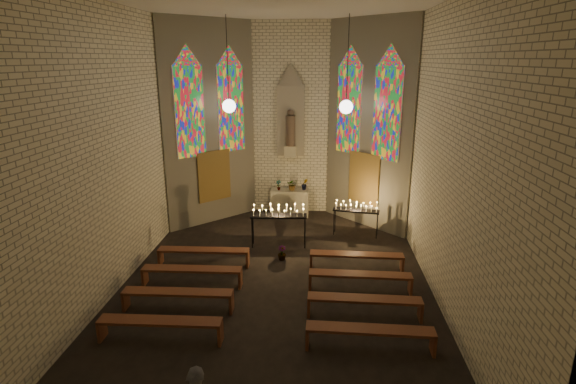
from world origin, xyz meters
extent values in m
plane|color=black|center=(0.00, 0.00, 0.00)|extent=(12.00, 12.00, 0.00)
cube|color=beige|center=(0.00, 6.00, 3.50)|extent=(8.00, 0.02, 7.00)
cube|color=beige|center=(0.00, -6.00, 3.50)|extent=(8.00, 0.02, 7.00)
cube|color=beige|center=(-4.00, 0.00, 3.50)|extent=(0.02, 12.00, 7.00)
cube|color=beige|center=(4.00, 0.00, 3.50)|extent=(0.02, 12.00, 7.00)
cube|color=beige|center=(-2.75, 4.75, 3.50)|extent=(2.72, 2.72, 7.00)
cube|color=beige|center=(2.75, 4.75, 3.50)|extent=(2.72, 2.72, 7.00)
cube|color=#4C3F8C|center=(-3.21, 4.06, 4.00)|extent=(0.78, 0.78, 3.00)
cube|color=#4C3F8C|center=(-2.06, 5.21, 4.00)|extent=(0.78, 0.78, 3.00)
cube|color=#4C3F8C|center=(2.06, 5.21, 4.00)|extent=(0.78, 0.78, 3.00)
cube|color=#4C3F8C|center=(3.21, 4.06, 4.00)|extent=(0.78, 0.78, 3.00)
cube|color=brown|center=(-2.63, 4.63, 1.70)|extent=(0.95, 0.95, 1.80)
cube|color=brown|center=(2.63, 4.63, 1.70)|extent=(0.95, 0.95, 1.80)
cube|color=gray|center=(0.00, 5.92, 3.50)|extent=(1.00, 0.12, 2.60)
cone|color=gray|center=(0.00, 5.92, 5.15)|extent=(1.00, 1.00, 0.80)
cube|color=beige|center=(0.00, 5.78, 2.40)|extent=(0.45, 0.30, 0.40)
cylinder|color=brown|center=(0.00, 5.78, 3.15)|extent=(0.36, 0.36, 1.10)
sphere|color=brown|center=(0.00, 5.78, 3.80)|extent=(0.26, 0.26, 0.26)
sphere|color=white|center=(-1.90, 4.10, 4.20)|extent=(0.44, 0.44, 0.44)
cylinder|color=black|center=(-1.90, 4.10, 5.60)|extent=(0.02, 0.02, 2.80)
sphere|color=white|center=(1.90, 4.10, 4.20)|extent=(0.44, 0.44, 0.44)
cylinder|color=black|center=(1.90, 4.10, 5.60)|extent=(0.02, 0.02, 2.80)
cube|color=beige|center=(0.00, 5.45, 0.50)|extent=(1.40, 0.60, 1.00)
imported|color=#4C723F|center=(-0.41, 5.36, 1.19)|extent=(0.24, 0.21, 0.39)
imported|color=#4C723F|center=(0.10, 5.39, 1.22)|extent=(0.43, 0.39, 0.43)
imported|color=#4C723F|center=(0.55, 5.50, 1.22)|extent=(0.28, 0.25, 0.43)
imported|color=#4C723F|center=(0.03, 1.51, 0.21)|extent=(0.30, 0.30, 0.43)
cube|color=black|center=(-0.15, 2.52, 1.00)|extent=(1.77, 0.51, 0.05)
cylinder|color=black|center=(-0.96, 2.31, 0.49)|extent=(0.03, 0.03, 0.98)
cylinder|color=black|center=(0.68, 2.40, 0.49)|extent=(0.03, 0.03, 0.98)
cylinder|color=black|center=(-0.98, 2.64, 0.49)|extent=(0.03, 0.03, 0.98)
cylinder|color=black|center=(0.66, 2.72, 0.49)|extent=(0.03, 0.03, 0.98)
cube|color=black|center=(2.32, 3.60, 0.87)|extent=(1.55, 0.62, 0.05)
cylinder|color=black|center=(1.60, 3.59, 0.43)|extent=(0.03, 0.03, 0.85)
cylinder|color=black|center=(3.00, 3.33, 0.43)|extent=(0.03, 0.03, 0.85)
cylinder|color=black|center=(1.65, 3.87, 0.43)|extent=(0.03, 0.03, 0.85)
cylinder|color=black|center=(3.05, 3.61, 0.43)|extent=(0.03, 0.03, 0.85)
cube|color=#5B2D1A|center=(-2.16, 0.99, 0.46)|extent=(2.59, 0.41, 0.06)
cube|color=#5B2D1A|center=(-3.42, 0.97, 0.23)|extent=(0.07, 0.36, 0.46)
cube|color=#5B2D1A|center=(-0.90, 1.02, 0.23)|extent=(0.07, 0.36, 0.46)
cube|color=#5B2D1A|center=(2.16, 0.99, 0.46)|extent=(2.59, 0.41, 0.06)
cube|color=#5B2D1A|center=(0.90, 1.02, 0.23)|extent=(0.07, 0.36, 0.46)
cube|color=#5B2D1A|center=(3.42, 0.97, 0.23)|extent=(0.07, 0.36, 0.46)
cube|color=#5B2D1A|center=(-2.16, -0.21, 0.46)|extent=(2.59, 0.41, 0.06)
cube|color=#5B2D1A|center=(-3.42, -0.23, 0.23)|extent=(0.07, 0.36, 0.46)
cube|color=#5B2D1A|center=(-0.90, -0.18, 0.23)|extent=(0.07, 0.36, 0.46)
cube|color=#5B2D1A|center=(2.16, -0.21, 0.46)|extent=(2.59, 0.41, 0.06)
cube|color=#5B2D1A|center=(0.90, -0.18, 0.23)|extent=(0.07, 0.36, 0.46)
cube|color=#5B2D1A|center=(3.42, -0.23, 0.23)|extent=(0.07, 0.36, 0.46)
cube|color=#5B2D1A|center=(-2.16, -1.41, 0.46)|extent=(2.59, 0.41, 0.06)
cube|color=#5B2D1A|center=(-3.42, -1.43, 0.23)|extent=(0.07, 0.36, 0.46)
cube|color=#5B2D1A|center=(-0.90, -1.38, 0.23)|extent=(0.07, 0.36, 0.46)
cube|color=#5B2D1A|center=(2.16, -1.41, 0.46)|extent=(2.59, 0.41, 0.06)
cube|color=#5B2D1A|center=(0.90, -1.38, 0.23)|extent=(0.07, 0.36, 0.46)
cube|color=#5B2D1A|center=(3.42, -1.43, 0.23)|extent=(0.07, 0.36, 0.46)
cube|color=#5B2D1A|center=(-2.16, -2.61, 0.46)|extent=(2.59, 0.41, 0.06)
cube|color=#5B2D1A|center=(-3.42, -2.63, 0.23)|extent=(0.07, 0.36, 0.46)
cube|color=#5B2D1A|center=(-0.90, -2.58, 0.23)|extent=(0.07, 0.36, 0.46)
cube|color=#5B2D1A|center=(2.16, -2.61, 0.46)|extent=(2.59, 0.41, 0.06)
cube|color=#5B2D1A|center=(0.90, -2.58, 0.23)|extent=(0.07, 0.36, 0.46)
cube|color=#5B2D1A|center=(3.42, -2.63, 0.23)|extent=(0.07, 0.36, 0.46)
camera|label=1|loc=(1.07, -10.55, 5.69)|focal=28.00mm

